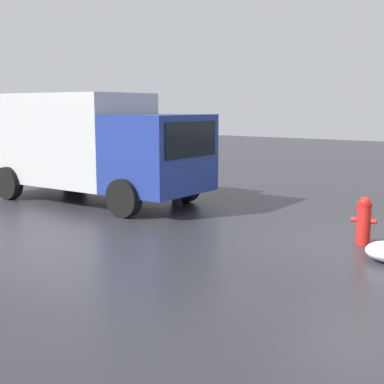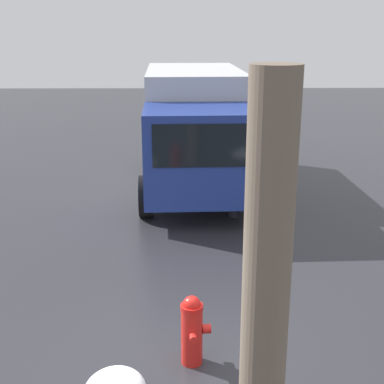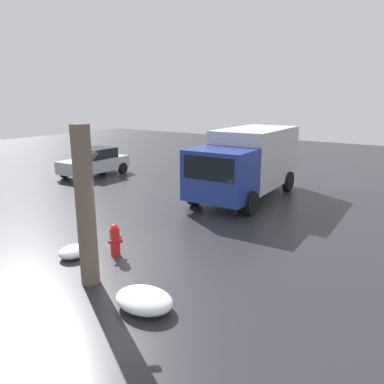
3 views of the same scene
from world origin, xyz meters
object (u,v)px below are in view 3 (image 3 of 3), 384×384
Objects in this scene: fire_hydrant at (115,239)px; parked_car at (95,162)px; delivery_truck at (248,161)px; tree_trunk at (85,207)px; pedestrian at (237,190)px.

parked_car is at bearing 135.78° from fire_hydrant.
fire_hydrant is at bearing 139.48° from parked_car.
fire_hydrant is 0.14× the size of delivery_truck.
fire_hydrant is 0.23× the size of parked_car.
tree_trunk is 6.73m from pedestrian.
pedestrian is at bearing 105.98° from delivery_truck.
tree_trunk reaches higher than parked_car.
delivery_truck is 8.93m from parked_car.
tree_trunk is 12.61m from parked_car.
tree_trunk reaches higher than pedestrian.
tree_trunk is at bearing 90.76° from delivery_truck.
pedestrian is (-2.41, -0.78, -0.65)m from delivery_truck.
delivery_truck is (9.07, 0.44, -0.28)m from tree_trunk.
tree_trunk reaches higher than delivery_truck.
tree_trunk is 0.56× the size of delivery_truck.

